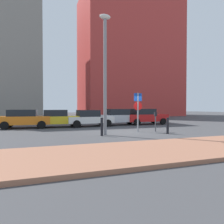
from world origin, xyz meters
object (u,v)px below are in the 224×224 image
at_px(parked_car_red, 145,116).
at_px(traffic_bollard_mid, 102,127).
at_px(parking_sign_post, 138,107).
at_px(traffic_bollard_near, 168,126).
at_px(street_lamp, 105,65).
at_px(parked_car_white, 89,118).
at_px(parked_car_orange, 24,118).
at_px(parked_car_yellow, 58,118).
at_px(parking_meter, 155,119).
at_px(parked_car_silver, 119,117).

xyz_separation_m(parked_car_red, traffic_bollard_mid, (-6.56, -6.63, -0.26)).
height_order(parking_sign_post, traffic_bollard_near, parking_sign_post).
bearing_deg(street_lamp, parked_car_white, 85.92).
relative_size(parking_sign_post, street_lamp, 0.37).
bearing_deg(parked_car_orange, street_lamp, -51.51).
height_order(parked_car_yellow, parking_meter, parked_car_yellow).
height_order(parked_car_yellow, parking_sign_post, parking_sign_post).
relative_size(parked_car_yellow, street_lamp, 0.59).
xyz_separation_m(parked_car_white, parking_meter, (3.47, -5.44, 0.14)).
bearing_deg(traffic_bollard_mid, parking_sign_post, 22.38).
bearing_deg(parked_car_silver, parked_car_red, -1.80).
distance_m(parked_car_red, parking_meter, 6.28).
bearing_deg(parked_car_silver, parked_car_yellow, -177.97).
height_order(parking_meter, traffic_bollard_near, parking_meter).
distance_m(parked_car_orange, parked_car_white, 5.43).
height_order(parking_meter, traffic_bollard_mid, parking_meter).
distance_m(parked_car_yellow, parked_car_white, 2.72).
distance_m(parked_car_red, traffic_bollard_near, 7.49).
bearing_deg(parking_meter, parking_sign_post, 159.90).
relative_size(parked_car_orange, parked_car_red, 0.96).
xyz_separation_m(parking_sign_post, traffic_bollard_mid, (-3.03, -1.25, -1.17)).
xyz_separation_m(parking_sign_post, parking_meter, (1.17, -0.43, -0.82)).
distance_m(parking_meter, street_lamp, 5.22).
bearing_deg(traffic_bollard_mid, parked_car_white, 83.37).
distance_m(parked_car_orange, parking_meter, 10.59).
distance_m(parked_car_orange, street_lamp, 8.76).
bearing_deg(parking_meter, street_lamp, -172.52).
distance_m(parked_car_silver, parking_sign_post, 5.60).
relative_size(parked_car_orange, parked_car_yellow, 0.93).
xyz_separation_m(parked_car_white, traffic_bollard_mid, (-0.73, -6.27, -0.20)).
relative_size(parked_car_yellow, traffic_bollard_mid, 4.00).
relative_size(parking_sign_post, parking_meter, 1.99).
xyz_separation_m(parked_car_red, traffic_bollard_near, (-2.27, -7.13, -0.29)).
bearing_deg(parking_sign_post, traffic_bollard_mid, -157.62).
height_order(parked_car_orange, parking_meter, parked_car_orange).
xyz_separation_m(parked_car_orange, parked_car_silver, (8.45, 0.13, -0.01)).
xyz_separation_m(parked_car_white, street_lamp, (-0.42, -5.96, 3.58)).
distance_m(parking_sign_post, traffic_bollard_mid, 3.48).
distance_m(parked_car_yellow, street_lamp, 7.51).
xyz_separation_m(parked_car_silver, parked_car_red, (2.80, -0.09, 0.02)).
bearing_deg(parked_car_white, parked_car_orange, 176.59).
relative_size(parking_meter, traffic_bollard_near, 1.31).
height_order(parked_car_silver, street_lamp, street_lamp).
xyz_separation_m(parked_car_orange, parked_car_white, (5.42, -0.32, -0.05)).
height_order(parked_car_white, parked_car_red, parked_car_red).
distance_m(parked_car_red, street_lamp, 9.57).
relative_size(parked_car_red, traffic_bollard_near, 4.06).
bearing_deg(parked_car_silver, street_lamp, -118.35).
bearing_deg(parked_car_silver, parking_meter, -85.81).
xyz_separation_m(parked_car_yellow, parking_meter, (6.18, -5.70, 0.13)).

